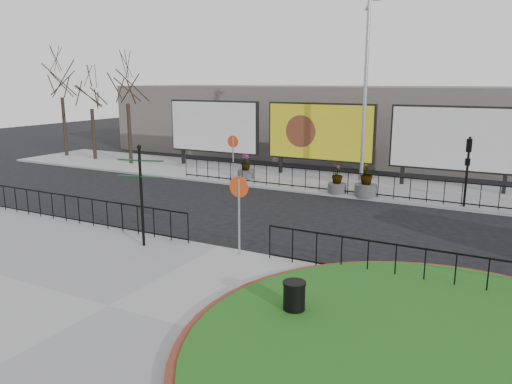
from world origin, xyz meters
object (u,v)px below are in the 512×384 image
Objects in this scene: billboard_mid at (320,132)px; planter_a at (246,170)px; litter_bin at (294,300)px; lamp_post at (365,93)px; fingerpost_sign at (141,186)px; planter_b at (337,182)px; planter_c at (366,184)px.

billboard_mid is 4.62m from planter_a.
planter_a is at bearing 122.93° from litter_bin.
lamp_post is 12.95m from fingerpost_sign.
planter_b is (-0.72, -1.60, -4.19)m from lamp_post.
planter_a is at bearing -174.91° from lamp_post.
billboard_mid is 7.02× the size of litter_bin.
lamp_post is at bearing 113.41° from planter_c.
planter_b is at bearing -57.38° from billboard_mid.
lamp_post is at bearing 5.09° from planter_a.
lamp_post is (3.01, -1.97, 2.23)m from billboard_mid.
planter_c is (1.41, -0.00, 0.05)m from planter_b.
billboard_mid is 17.55m from litter_bin.
lamp_post reaches higher than litter_bin.
litter_bin is 0.64× the size of planter_b.
planter_c is (3.70, -3.57, -1.91)m from billboard_mid.
litter_bin is at bearing -70.89° from billboard_mid.
fingerpost_sign is 2.09× the size of planter_c.
planter_c is (0.69, -1.60, -4.14)m from lamp_post.
litter_bin is at bearing -57.07° from planter_a.
lamp_post is at bearing 65.74° from planter_b.
fingerpost_sign is at bearing -105.95° from planter_b.
lamp_post is 7.62m from planter_a.
planter_c is at bearing -8.41° from planter_a.
billboard_mid reaches higher than fingerpost_sign.
planter_a is at bearing 169.51° from planter_b.
billboard_mid is 4.23m from lamp_post.
billboard_mid is 4.50× the size of planter_a.
planter_a is 7.09m from planter_c.
planter_a is (-6.32, -0.56, -4.22)m from lamp_post.
litter_bin is (2.70, -14.50, -4.26)m from lamp_post.
litter_bin is 16.60m from planter_a.
planter_c is (-2.01, 12.90, 0.12)m from litter_bin.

